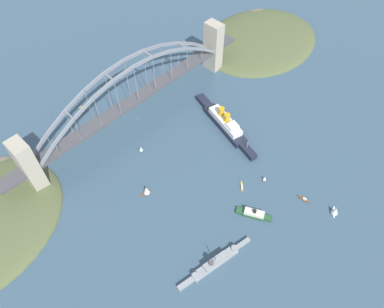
{
  "coord_description": "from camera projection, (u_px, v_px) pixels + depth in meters",
  "views": [
    {
      "loc": [
        154.3,
        228.85,
        280.02
      ],
      "look_at": [
        0.0,
        80.49,
        8.0
      ],
      "focal_mm": 33.89,
      "sensor_mm": 36.0,
      "label": 1
    }
  ],
  "objects": [
    {
      "name": "small_boat_4",
      "position": [
        304.0,
        199.0,
        323.43
      ],
      "size": [
        2.71,
        11.04,
        2.58
      ],
      "color": "brown",
      "rests_on": "ground"
    },
    {
      "name": "small_boat_2",
      "position": [
        146.0,
        190.0,
        324.12
      ],
      "size": [
        10.27,
        7.24,
        11.22
      ],
      "color": "brown",
      "rests_on": "ground"
    },
    {
      "name": "harbor_ferry_steamer",
      "position": [
        254.0,
        214.0,
        312.62
      ],
      "size": [
        19.1,
        30.48,
        7.97
      ],
      "color": "#23512D",
      "rests_on": "ground"
    },
    {
      "name": "ground_plane",
      "position": [
        138.0,
        118.0,
        386.93
      ],
      "size": [
        1400.0,
        1400.0,
        0.0
      ],
      "primitive_type": "plane",
      "color": "#385166"
    },
    {
      "name": "headland_west_shore",
      "position": [
        260.0,
        39.0,
        474.73
      ],
      "size": [
        166.57,
        131.45,
        17.36
      ],
      "color": "#515B38",
      "rests_on": "ground"
    },
    {
      "name": "small_boat_3",
      "position": [
        242.0,
        186.0,
        332.27
      ],
      "size": [
        8.75,
        8.58,
        1.82
      ],
      "color": "gold",
      "rests_on": "ground"
    },
    {
      "name": "ocean_liner",
      "position": [
        225.0,
        123.0,
        374.35
      ],
      "size": [
        35.11,
        100.25,
        20.53
      ],
      "color": "#1E2333",
      "rests_on": "ground"
    },
    {
      "name": "seaplane_taxiing_near_bridge",
      "position": [
        83.0,
        109.0,
        392.48
      ],
      "size": [
        11.19,
        8.18,
        4.91
      ],
      "color": "#B7B7B2",
      "rests_on": "ground"
    },
    {
      "name": "small_boat_5",
      "position": [
        141.0,
        149.0,
        356.03
      ],
      "size": [
        4.36,
        6.78,
        7.25
      ],
      "color": "#2D6B3D",
      "rests_on": "ground"
    },
    {
      "name": "small_boat_1",
      "position": [
        335.0,
        211.0,
        311.99
      ],
      "size": [
        10.08,
        8.04,
        9.63
      ],
      "color": "silver",
      "rests_on": "ground"
    },
    {
      "name": "naval_cruiser",
      "position": [
        215.0,
        263.0,
        285.11
      ],
      "size": [
        69.93,
        16.88,
        16.89
      ],
      "color": "gray",
      "rests_on": "ground"
    },
    {
      "name": "small_boat_0",
      "position": [
        265.0,
        178.0,
        334.74
      ],
      "size": [
        6.08,
        3.67,
        6.26
      ],
      "color": "brown",
      "rests_on": "ground"
    },
    {
      "name": "harbor_arch_bridge",
      "position": [
        134.0,
        97.0,
        363.04
      ],
      "size": [
        299.05,
        19.93,
        72.87
      ],
      "color": "#ADA38E",
      "rests_on": "ground"
    }
  ]
}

